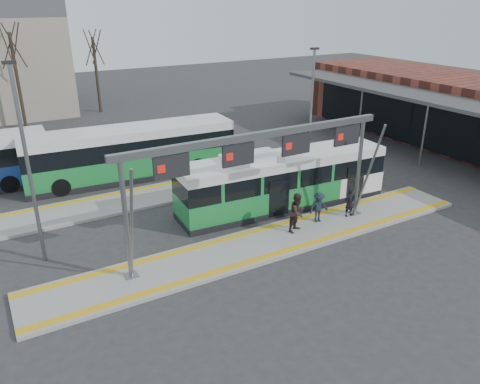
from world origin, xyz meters
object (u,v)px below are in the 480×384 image
object	(u,v)px
passenger_a	(350,202)
passenger_c	(319,207)
gantry	(262,155)
passenger_b	(297,212)
hero_bus	(283,181)

from	to	relation	value
passenger_a	passenger_c	xyz separation A→B (m)	(-1.80, 0.29, 0.01)
gantry	passenger_b	size ratio (longest dim) A/B	6.75
gantry	passenger_c	xyz separation A→B (m)	(3.57, 0.22, -3.36)
passenger_b	passenger_c	distance (m)	1.54
hero_bus	passenger_a	xyz separation A→B (m)	(2.11, -3.03, -0.55)
passenger_b	passenger_a	bearing A→B (deg)	-22.30
passenger_a	passenger_b	world-z (taller)	passenger_b
passenger_a	passenger_c	distance (m)	1.82
gantry	passenger_c	size ratio (longest dim) A/B	8.24
hero_bus	passenger_b	world-z (taller)	hero_bus
passenger_b	passenger_c	bearing A→B (deg)	-12.19
hero_bus	passenger_c	bearing A→B (deg)	-79.76
hero_bus	passenger_c	world-z (taller)	hero_bus
hero_bus	passenger_a	bearing A→B (deg)	-51.32
gantry	passenger_a	world-z (taller)	gantry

